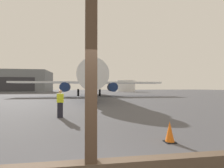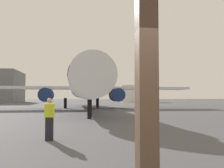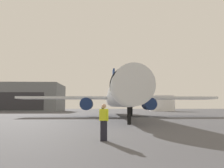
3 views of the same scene
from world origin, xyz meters
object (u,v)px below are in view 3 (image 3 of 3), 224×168
(fuel_storage_tank, at_px, (162,104))
(airplane, at_px, (118,96))
(ground_crew_worker, at_px, (104,122))
(distant_hangar, at_px, (25,98))

(fuel_storage_tank, bearing_deg, airplane, -113.44)
(ground_crew_worker, bearing_deg, distant_hangar, 111.75)
(ground_crew_worker, distance_m, fuel_storage_tank, 67.59)
(airplane, bearing_deg, ground_crew_worker, -95.41)
(airplane, relative_size, distant_hangar, 1.52)
(airplane, xyz_separation_m, ground_crew_worker, (-2.30, -24.26, -2.37))
(airplane, bearing_deg, fuel_storage_tank, 66.56)
(ground_crew_worker, xyz_separation_m, distant_hangar, (-26.41, 66.20, 3.63))
(airplane, relative_size, fuel_storage_tank, 4.29)
(distant_hangar, xyz_separation_m, fuel_storage_tank, (46.20, -1.59, -1.95))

